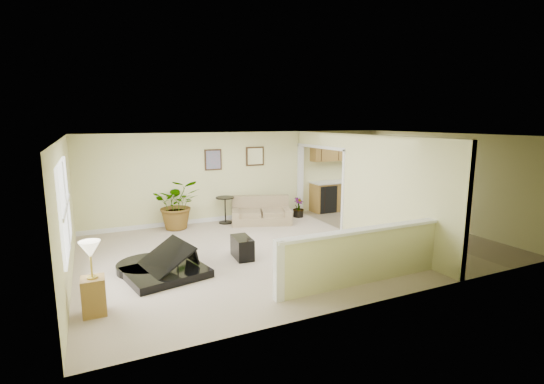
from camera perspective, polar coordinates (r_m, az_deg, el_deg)
name	(u,v)px	position (r m, az deg, el deg)	size (l,w,h in m)	color
floor	(294,247)	(9.02, 3.15, -7.90)	(9.00, 9.00, 0.00)	#C2AE96
back_wall	(245,176)	(11.41, -3.91, 2.39)	(9.00, 0.04, 2.50)	beige
front_wall	(387,224)	(6.30, 16.28, -4.51)	(9.00, 0.04, 2.50)	beige
left_wall	(66,212)	(7.72, -27.71, -2.60)	(0.04, 6.00, 2.50)	beige
right_wall	(442,180)	(11.52, 23.36, 1.64)	(0.04, 6.00, 2.50)	beige
ceiling	(295,135)	(8.58, 3.31, 8.17)	(9.00, 6.00, 0.04)	beige
kitchen_vinyl	(400,230)	(10.81, 18.10, -5.29)	(2.70, 6.00, 0.01)	gray
interior_partition	(354,186)	(9.89, 11.75, 0.79)	(0.18, 5.99, 2.50)	beige
pony_half_wall	(360,255)	(7.07, 12.67, -8.92)	(3.42, 0.22, 1.00)	beige
left_window	(64,206)	(7.19, -27.88, -1.85)	(0.05, 2.15, 1.45)	white
wall_art_left	(213,160)	(11.02, -8.52, 4.64)	(0.48, 0.04, 0.58)	#392514
wall_mirror	(255,156)	(11.44, -2.49, 5.19)	(0.55, 0.04, 0.55)	#392514
kitchen_cabinets	(342,183)	(12.73, 10.07, 1.35)	(2.36, 0.65, 2.33)	olive
piano	(161,246)	(7.58, -15.72, -7.54)	(1.80, 1.82, 1.30)	black
piano_bench	(242,248)	(8.27, -4.34, -8.03)	(0.33, 0.66, 0.44)	black
loveseat	(260,210)	(11.03, -1.69, -2.61)	(1.92, 1.43, 0.93)	#998261
accent_table	(225,206)	(10.98, -6.80, -2.09)	(0.51, 0.51, 0.74)	black
palm_plant	(177,204)	(10.62, -13.52, -1.76)	(1.36, 1.23, 1.33)	black
small_plant	(298,209)	(11.68, 3.84, -2.45)	(0.42, 0.42, 0.57)	black
lamp_stand	(93,284)	(6.44, -24.51, -12.00)	(0.34, 0.34, 1.12)	olive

